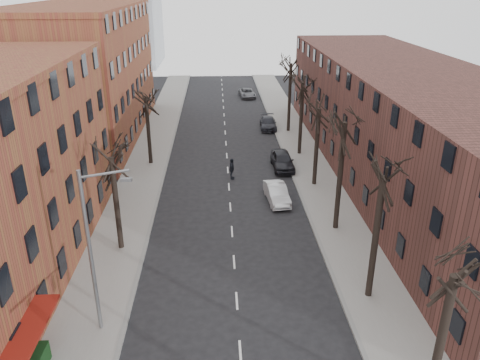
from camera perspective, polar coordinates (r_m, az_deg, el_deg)
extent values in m
cube|color=gray|center=(48.36, -11.12, 2.45)|extent=(4.00, 90.00, 0.15)
cube|color=gray|center=(48.65, 7.88, 2.80)|extent=(4.00, 90.00, 0.15)
cube|color=brown|center=(56.73, -18.66, 12.02)|extent=(12.00, 28.00, 14.00)
cube|color=#4F2A25|center=(44.83, 19.55, 6.52)|extent=(12.00, 50.00, 10.00)
cylinder|color=slate|center=(24.17, -17.74, -8.80)|extent=(0.20, 0.20, 9.00)
cylinder|color=slate|center=(21.99, -16.32, 0.71)|extent=(2.39, 0.12, 0.46)
cube|color=slate|center=(21.89, -13.69, 0.04)|extent=(0.50, 0.22, 0.14)
imported|color=silver|center=(38.53, 4.50, -1.63)|extent=(1.94, 4.50, 1.44)
imported|color=black|center=(45.35, 5.20, 2.41)|extent=(2.05, 4.91, 1.66)
imported|color=#21222A|center=(57.81, 3.45, 6.93)|extent=(2.14, 4.82, 1.38)
imported|color=slate|center=(73.89, 0.88, 10.55)|extent=(2.67, 4.95, 1.32)
imported|color=black|center=(42.69, -1.01, 1.37)|extent=(0.58, 1.19, 1.97)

